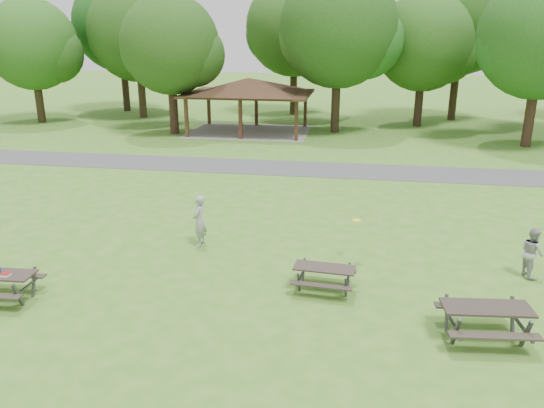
{
  "coord_description": "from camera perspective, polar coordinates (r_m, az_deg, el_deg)",
  "views": [
    {
      "loc": [
        3.79,
        -12.66,
        6.82
      ],
      "look_at": [
        1.0,
        4.0,
        1.3
      ],
      "focal_mm": 35.0,
      "sensor_mm": 36.0,
      "label": 1
    }
  ],
  "objects": [
    {
      "name": "tree_deep_c",
      "position": [
        45.28,
        19.8,
        17.89
      ],
      "size": [
        8.82,
        8.4,
        11.9
      ],
      "color": "black",
      "rests_on": "ground"
    },
    {
      "name": "tree_row_b",
      "position": [
        45.49,
        -24.28,
        15.12
      ],
      "size": [
        7.14,
        6.8,
        9.28
      ],
      "color": "black",
      "rests_on": "ground"
    },
    {
      "name": "asphalt_path",
      "position": [
        27.77,
        1.38,
        3.9
      ],
      "size": [
        120.0,
        3.2,
        0.02
      ],
      "primitive_type": "cube",
      "color": "#434346",
      "rests_on": "ground"
    },
    {
      "name": "ground",
      "position": [
        14.87,
        -6.45,
        -9.33
      ],
      "size": [
        160.0,
        160.0,
        0.0
      ],
      "primitive_type": "plane",
      "color": "#427521",
      "rests_on": "ground"
    },
    {
      "name": "picnic_table_far",
      "position": [
        13.35,
        22.04,
        -10.94
      ],
      "size": [
        2.14,
        1.79,
        0.86
      ],
      "color": "#2A241E",
      "rests_on": "ground"
    },
    {
      "name": "frisbee_thrower",
      "position": [
        17.64,
        -7.81,
        -1.79
      ],
      "size": [
        0.45,
        0.65,
        1.74
      ],
      "primitive_type": "imported",
      "rotation": [
        0.0,
        0.0,
        -1.62
      ],
      "color": "#969799",
      "rests_on": "ground"
    },
    {
      "name": "tree_row_d",
      "position": [
        37.42,
        -10.78,
        16.19
      ],
      "size": [
        6.93,
        6.6,
        9.27
      ],
      "color": "black",
      "rests_on": "ground"
    },
    {
      "name": "tree_row_g",
      "position": [
        36.18,
        27.11,
        15.44
      ],
      "size": [
        7.77,
        7.4,
        10.25
      ],
      "color": "black",
      "rests_on": "ground"
    },
    {
      "name": "tree_row_c",
      "position": [
        45.28,
        -14.13,
        17.23
      ],
      "size": [
        8.19,
        7.8,
        10.67
      ],
      "color": "black",
      "rests_on": "ground"
    },
    {
      "name": "tree_deep_a",
      "position": [
        49.7,
        -15.87,
        17.81
      ],
      "size": [
        8.4,
        8.0,
        11.38
      ],
      "color": "black",
      "rests_on": "ground"
    },
    {
      "name": "frisbee_in_flight",
      "position": [
        16.43,
        9.09,
        -1.74
      ],
      "size": [
        0.27,
        0.27,
        0.02
      ],
      "color": "yellow",
      "rests_on": "ground"
    },
    {
      "name": "frisbee_catcher",
      "position": [
        17.08,
        26.19,
        -4.69
      ],
      "size": [
        0.73,
        0.85,
        1.49
      ],
      "primitive_type": "imported",
      "rotation": [
        0.0,
        0.0,
        1.84
      ],
      "color": "#9D9D9F",
      "rests_on": "ground"
    },
    {
      "name": "pavilion",
      "position": [
        37.66,
        -2.53,
        12.36
      ],
      "size": [
        8.6,
        7.01,
        3.76
      ],
      "color": "#3E2716",
      "rests_on": "ground"
    },
    {
      "name": "tree_row_e",
      "position": [
        37.72,
        7.3,
        17.9
      ],
      "size": [
        8.4,
        8.0,
        11.02
      ],
      "color": "black",
      "rests_on": "ground"
    },
    {
      "name": "tree_deep_b",
      "position": [
        46.04,
        2.54,
        18.16
      ],
      "size": [
        8.4,
        8.0,
        11.13
      ],
      "color": "black",
      "rests_on": "ground"
    },
    {
      "name": "picnic_table_middle",
      "position": [
        14.69,
        5.64,
        -7.35
      ],
      "size": [
        1.76,
        1.46,
        0.72
      ],
      "color": "#2F2722",
      "rests_on": "ground"
    },
    {
      "name": "tree_row_f",
      "position": [
        41.42,
        16.11,
        16.07
      ],
      "size": [
        7.35,
        7.0,
        9.55
      ],
      "color": "black",
      "rests_on": "ground"
    }
  ]
}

